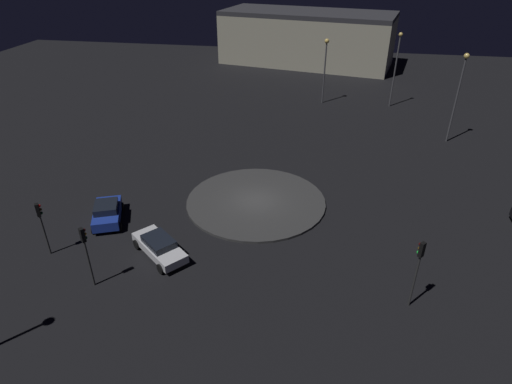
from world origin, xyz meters
The scene contains 11 objects.
ground_plane centered at (0.00, 0.00, 0.00)m, with size 116.17×116.17×0.00m, color black.
roundabout_island centered at (0.00, 0.00, 0.10)m, with size 11.18×11.18×0.19m, color #383838.
car_blue centered at (-4.57, 10.49, 0.79)m, with size 4.33×3.21×1.53m.
car_white centered at (-7.80, 5.17, 0.74)m, with size 4.29×4.62×1.39m.
traffic_light_southwest centered at (-9.71, -10.65, 3.18)m, with size 0.38×0.39×4.49m.
traffic_light_northwest centered at (-11.23, 8.09, 2.99)m, with size 0.39×0.37×4.20m.
traffic_light_northwest_near centered at (-8.89, 12.52, 2.81)m, with size 0.37×0.39×3.93m.
streetlamp_southeast centered at (26.22, -12.82, 5.54)m, with size 0.47×0.47×9.03m.
streetlamp_southeast_near centered at (15.64, -17.72, 5.91)m, with size 0.53×0.53×9.09m.
streetlamp_east centered at (26.11, -4.25, 5.51)m, with size 0.57×0.57×8.07m.
store_building centered at (47.10, -0.55, 4.23)m, with size 16.70×29.73×8.46m.
Camera 1 is at (-29.21, -5.09, 18.20)m, focal length 30.17 mm.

